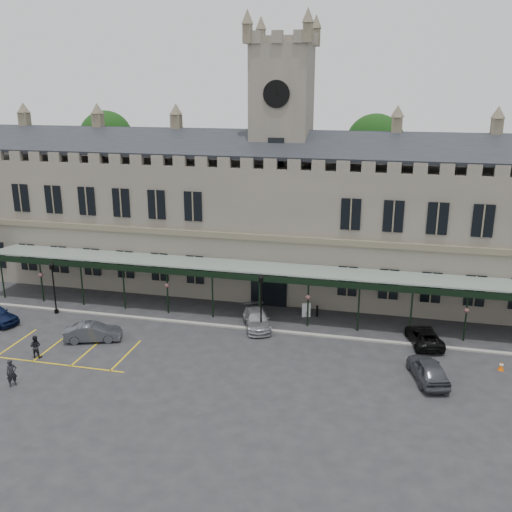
% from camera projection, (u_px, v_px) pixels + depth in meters
% --- Properties ---
extents(ground, '(140.00, 140.00, 0.00)m').
position_uv_depth(ground, '(237.00, 361.00, 40.33)').
color(ground, '#252527').
extents(station_building, '(60.00, 10.36, 17.30)m').
position_uv_depth(station_building, '(280.00, 222.00, 53.29)').
color(station_building, '#696357').
rests_on(station_building, ground).
extents(clock_tower, '(5.60, 5.60, 24.80)m').
position_uv_depth(clock_tower, '(281.00, 150.00, 51.46)').
color(clock_tower, '#696357').
rests_on(clock_tower, ground).
extents(canopy, '(50.00, 4.10, 4.30)m').
position_uv_depth(canopy, '(260.00, 293.00, 46.59)').
color(canopy, '#8C9E93').
rests_on(canopy, ground).
extents(kerb, '(60.00, 0.40, 0.12)m').
position_uv_depth(kerb, '(255.00, 329.00, 45.44)').
color(kerb, gray).
rests_on(kerb, ground).
extents(parking_markings, '(16.00, 6.00, 0.01)m').
position_uv_depth(parking_markings, '(48.00, 350.00, 42.02)').
color(parking_markings, gold).
rests_on(parking_markings, ground).
extents(tree_behind_left, '(6.00, 6.00, 16.00)m').
position_uv_depth(tree_behind_left, '(106.00, 139.00, 64.79)').
color(tree_behind_left, '#332314').
rests_on(tree_behind_left, ground).
extents(tree_behind_mid, '(6.00, 6.00, 16.00)m').
position_uv_depth(tree_behind_mid, '(375.00, 145.00, 58.17)').
color(tree_behind_mid, '#332314').
rests_on(tree_behind_mid, ground).
extents(lamp_post_left, '(0.44, 0.44, 4.64)m').
position_uv_depth(lamp_post_left, '(53.00, 283.00, 47.98)').
color(lamp_post_left, black).
rests_on(lamp_post_left, ground).
extents(lamp_post_mid, '(0.46, 0.46, 4.91)m').
position_uv_depth(lamp_post_mid, '(261.00, 298.00, 44.11)').
color(lamp_post_mid, black).
rests_on(lamp_post_mid, ground).
extents(traffic_cone, '(0.40, 0.40, 0.63)m').
position_uv_depth(traffic_cone, '(501.00, 366.00, 38.92)').
color(traffic_cone, '#E95B07').
rests_on(traffic_cone, ground).
extents(sign_board, '(0.70, 0.26, 1.23)m').
position_uv_depth(sign_board, '(306.00, 310.00, 47.77)').
color(sign_board, black).
rests_on(sign_board, ground).
extents(bollard_left, '(0.15, 0.15, 0.83)m').
position_uv_depth(bollard_left, '(259.00, 305.00, 49.48)').
color(bollard_left, black).
rests_on(bollard_left, ground).
extents(bollard_right, '(0.18, 0.18, 0.98)m').
position_uv_depth(bollard_right, '(317.00, 311.00, 47.90)').
color(bollard_right, black).
rests_on(bollard_right, ground).
extents(car_left_b, '(4.48, 2.79, 1.39)m').
position_uv_depth(car_left_b, '(93.00, 332.00, 43.31)').
color(car_left_b, '#3C3F45').
rests_on(car_left_b, ground).
extents(car_taxi, '(3.45, 5.06, 1.36)m').
position_uv_depth(car_taxi, '(257.00, 319.00, 45.74)').
color(car_taxi, gray).
rests_on(car_taxi, ground).
extents(car_van, '(3.10, 4.85, 1.25)m').
position_uv_depth(car_van, '(424.00, 336.00, 42.79)').
color(car_van, black).
rests_on(car_van, ground).
extents(car_right_a, '(2.97, 4.89, 1.56)m').
position_uv_depth(car_right_a, '(428.00, 370.00, 37.45)').
color(car_right_a, '#3C3F45').
rests_on(car_right_a, ground).
extents(person_a, '(0.76, 0.79, 1.83)m').
position_uv_depth(person_a, '(12.00, 373.00, 36.72)').
color(person_a, black).
rests_on(person_a, ground).
extents(person_b, '(0.91, 0.76, 1.68)m').
position_uv_depth(person_b, '(35.00, 346.00, 40.63)').
color(person_b, black).
rests_on(person_b, ground).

